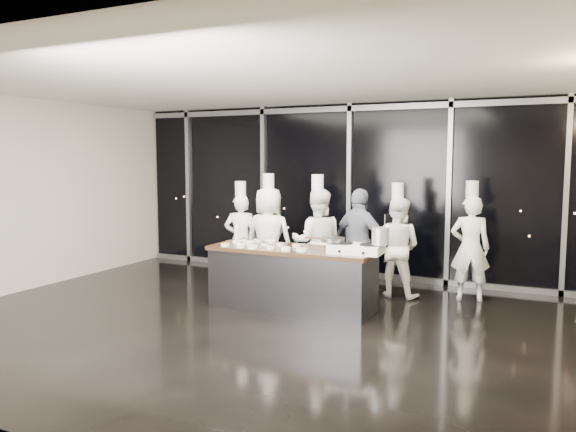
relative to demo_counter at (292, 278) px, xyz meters
The scene contains 15 objects.
ground 1.01m from the demo_counter, 90.00° to the right, with size 9.00×9.00×0.00m, color black.
room_shell 2.01m from the demo_counter, 78.94° to the right, with size 9.02×7.02×3.21m.
window_wall 2.78m from the demo_counter, 90.00° to the left, with size 8.90×0.11×3.20m.
demo_counter is the anchor object (origin of this frame).
stove 1.12m from the demo_counter, ahead, with size 0.73×0.48×0.14m.
frying_pan 0.90m from the demo_counter, ahead, with size 0.59×0.35×0.06m.
stock_pot 1.51m from the demo_counter, ahead, with size 0.23×0.23×0.23m, color #B9B9BC.
prep_bowls 0.66m from the demo_counter, behind, with size 1.36×0.72×0.05m.
squeeze_bottle 1.32m from the demo_counter, 163.39° to the left, with size 0.07×0.07×0.27m.
chef_far_left 1.82m from the demo_counter, 145.02° to the left, with size 0.68×0.58×1.81m.
chef_left 1.38m from the demo_counter, 132.48° to the left, with size 0.87×0.60×1.95m.
chef_center 1.00m from the demo_counter, 88.65° to the left, with size 1.01×0.90×1.95m.
guest 1.40m from the demo_counter, 61.00° to the left, with size 1.09×0.76×1.72m.
chef_right 1.84m from the demo_counter, 48.04° to the left, with size 0.82×0.66×1.82m.
chef_side 2.83m from the demo_counter, 35.10° to the left, with size 0.67×0.51×1.86m.
Camera 1 is at (3.44, -6.44, 2.22)m, focal length 35.00 mm.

